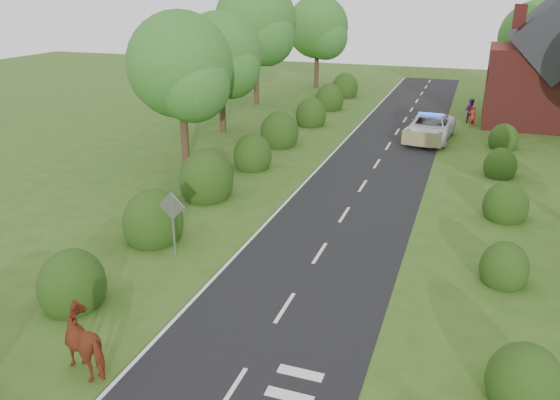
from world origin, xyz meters
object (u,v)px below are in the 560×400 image
at_px(cow, 90,345).
at_px(pedestrian_red, 472,116).
at_px(pedestrian_purple, 470,111).
at_px(police_van, 430,128).
at_px(road_sign, 172,215).

xyz_separation_m(cow, pedestrian_red, (8.61, 31.88, 0.07)).
distance_m(cow, pedestrian_purple, 34.06).
bearing_deg(cow, police_van, -176.29).
distance_m(road_sign, pedestrian_purple, 28.32).
relative_size(cow, police_van, 0.33).
height_order(road_sign, police_van, road_sign).
bearing_deg(police_van, road_sign, -105.06).
bearing_deg(road_sign, pedestrian_purple, 70.16).
xyz_separation_m(road_sign, pedestrian_purple, (9.61, 26.63, -0.75)).
xyz_separation_m(road_sign, cow, (1.20, -6.37, -0.95)).
bearing_deg(pedestrian_purple, cow, 95.47).
height_order(road_sign, pedestrian_purple, road_sign).
bearing_deg(pedestrian_red, police_van, 29.31).
bearing_deg(police_van, cow, -98.30).
distance_m(cow, pedestrian_red, 33.02).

